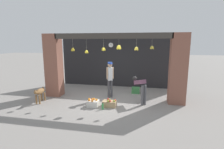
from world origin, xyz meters
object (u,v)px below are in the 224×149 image
water_bottle (103,106)px  wall_clock (111,45)px  produce_box_green (136,90)px  fruit_crate_apples (110,103)px  dog (40,92)px  shopkeeper (110,77)px  fruit_crate_oranges (93,103)px  worker_stooping (140,86)px

water_bottle → wall_clock: wall_clock is taller
produce_box_green → fruit_crate_apples: bearing=-113.6°
fruit_crate_apples → wall_clock: bearing=100.7°
produce_box_green → dog: bearing=-150.8°
shopkeeper → produce_box_green: shopkeeper is taller
fruit_crate_apples → fruit_crate_oranges: bearing=-168.9°
fruit_crate_oranges → fruit_crate_apples: 0.68m
produce_box_green → wall_clock: bearing=142.4°
fruit_crate_oranges → fruit_crate_apples: fruit_crate_oranges is taller
dog → water_bottle: dog is taller
shopkeeper → fruit_crate_apples: (0.23, -1.19, -0.88)m
worker_stooping → produce_box_green: worker_stooping is taller
fruit_crate_oranges → fruit_crate_apples: size_ratio=0.81×
produce_box_green → wall_clock: 3.04m
fruit_crate_oranges → produce_box_green: fruit_crate_oranges is taller
fruit_crate_oranges → produce_box_green: size_ratio=1.12×
produce_box_green → water_bottle: 2.75m
worker_stooping → produce_box_green: (-0.28, 1.47, -0.60)m
water_bottle → fruit_crate_oranges: bearing=153.9°
worker_stooping → fruit_crate_oranges: size_ratio=2.48×
produce_box_green → wall_clock: size_ratio=1.41×
dog → wall_clock: bearing=139.0°
worker_stooping → produce_box_green: bearing=61.8°
shopkeeper → water_bottle: size_ratio=6.22×
worker_stooping → fruit_crate_apples: 1.52m
dog → water_bottle: size_ratio=3.20×
dog → wall_clock: 4.70m
water_bottle → worker_stooping: bearing=35.8°
worker_stooping → fruit_crate_oranges: bearing=163.8°
worker_stooping → fruit_crate_oranges: worker_stooping is taller
dog → shopkeeper: bearing=109.0°
fruit_crate_apples → wall_clock: (-0.63, 3.35, 2.32)m
shopkeeper → produce_box_green: (1.16, 0.95, -0.87)m
fruit_crate_apples → water_bottle: (-0.20, -0.36, -0.01)m
dog → produce_box_green: size_ratio=2.19×
produce_box_green → wall_clock: (-1.57, 1.21, 2.30)m
fruit_crate_oranges → worker_stooping: bearing=22.9°
worker_stooping → produce_box_green: 1.62m
fruit_crate_apples → water_bottle: 0.41m
produce_box_green → fruit_crate_oranges: bearing=-125.3°
worker_stooping → fruit_crate_apples: (-1.22, -0.66, -0.61)m
water_bottle → shopkeeper: bearing=91.0°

